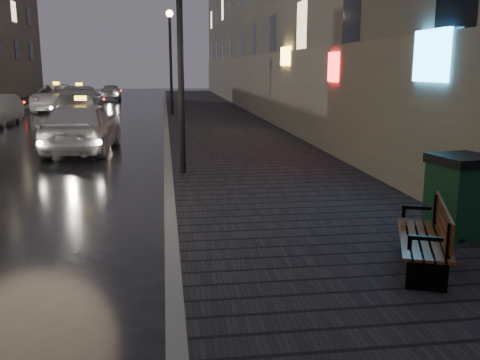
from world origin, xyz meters
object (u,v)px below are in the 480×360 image
Objects in this scene: trash_bin at (460,195)px; car_far at (111,92)px; taxi_far at (57,97)px; lamp_far at (170,49)px; lamp_near at (180,27)px; bench at (429,237)px; taxi_near at (82,126)px; taxi_mid at (80,100)px.

trash_bin is 0.32× the size of car_far.
taxi_far is at bearing 71.02° from car_far.
lamp_far reaches higher than trash_bin.
lamp_near is 7.76m from bench.
bench is 37.94m from car_far.
lamp_far reaches higher than taxi_near.
taxi_mid is at bearing 82.91° from car_far.
taxi_mid is (-4.93, 1.70, -2.68)m from lamp_far.
taxi_mid is (-7.70, 24.34, 0.24)m from bench.
trash_bin is at bearing 107.47° from taxi_mid.
trash_bin is at bearing 97.96° from car_far.
car_far is (-4.48, 14.61, -2.84)m from lamp_far.
lamp_far is at bearing -101.15° from taxi_near.
taxi_near reaches higher than car_far.
taxi_mid is 0.98× the size of taxi_far.
lamp_near is at bearing -90.00° from lamp_far.
lamp_near is at bearing 93.24° from car_far.
lamp_far reaches higher than taxi_far.
taxi_mid is at bearing 99.74° from trash_bin.
trash_bin is at bearing 127.60° from taxi_near.
bench is at bearing 104.18° from taxi_mid.
lamp_near reaches higher than car_far.
trash_bin is 0.22× the size of taxi_mid.
lamp_far is 0.95× the size of taxi_mid.
lamp_far is at bearing 101.96° from car_far.
taxi_mid reaches higher than taxi_near.
taxi_mid is at bearing 129.61° from bench.
car_far is (2.31, 9.35, -0.14)m from taxi_far.
trash_bin is 0.21× the size of taxi_far.
taxi_mid is (-4.93, 17.70, -2.68)m from lamp_near.
taxi_mid is 1.46× the size of car_far.
lamp_near is 31.06m from car_far.
taxi_far is (-1.86, 3.55, -0.02)m from taxi_mid.
car_far is at bearing 91.95° from trash_bin.
taxi_far reaches higher than trash_bin.
lamp_near is 3.09× the size of bench.
lamp_far is 1.13× the size of taxi_near.
taxi_near is 13.35m from taxi_mid.
car_far is at bearing 98.33° from lamp_near.
lamp_near is 22.48m from taxi_far.
bench is 1.66m from trash_bin.
taxi_mid is (-8.80, 23.12, 0.04)m from trash_bin.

